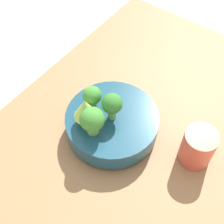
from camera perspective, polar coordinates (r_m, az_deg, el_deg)
name	(u,v)px	position (r m, az deg, el deg)	size (l,w,h in m)	color
ground_plane	(130,138)	(0.85, 3.25, -4.72)	(6.00, 6.00, 0.00)	beige
table	(130,134)	(0.83, 3.31, -3.98)	(0.99, 0.64, 0.04)	olive
bowl	(112,123)	(0.78, 0.00, -2.05)	(0.23, 0.23, 0.07)	navy
romanesco_piece_near	(85,109)	(0.71, -4.91, 0.54)	(0.06, 0.06, 0.08)	#609347
broccoli_floret_front	(92,96)	(0.75, -3.65, 2.93)	(0.05, 0.05, 0.06)	#6BA34C
broccoli_floret_center	(112,105)	(0.72, 0.00, 1.37)	(0.05, 0.05, 0.08)	#6BA34C
broccoli_floret_right	(92,120)	(0.70, -3.64, -1.53)	(0.06, 0.06, 0.08)	#609347
cup	(198,147)	(0.76, 15.37, -6.24)	(0.08, 0.08, 0.10)	#C64C38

